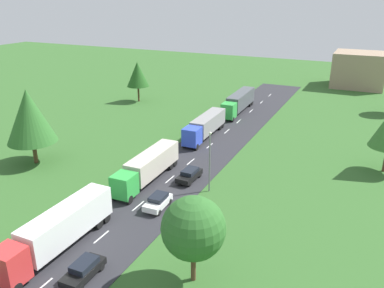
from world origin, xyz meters
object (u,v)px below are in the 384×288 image
truck_fourth (239,102)px  car_second (84,270)px  lamppost_second (210,159)px  car_third (158,201)px  truck_third (205,126)px  tree_birch (29,116)px  car_fourth (189,175)px  distant_building (359,70)px  truck_second (148,166)px  tree_pine (138,74)px  tree_maple (193,228)px  truck_lead (59,229)px

truck_fourth → car_second: (4.58, -53.58, -1.36)m
lamppost_second → car_third: bearing=-119.9°
truck_third → tree_birch: tree_birch is taller
car_fourth → distant_building: 70.28m
car_third → lamppost_second: (3.61, 6.29, 3.47)m
truck_second → car_third: bearing=-50.0°
truck_third → tree_birch: size_ratio=1.26×
car_third → distant_building: size_ratio=0.32×
car_second → tree_pine: (-27.69, 52.22, 5.25)m
truck_fourth → truck_third: bearing=-90.6°
lamppost_second → tree_birch: 26.14m
truck_second → tree_maple: tree_maple is taller
car_second → car_fourth: car_second is taller
tree_birch → truck_lead: bearing=-38.8°
car_third → tree_pine: (-27.53, 39.32, 5.25)m
truck_fourth → car_third: size_ratio=3.72×
car_second → tree_pine: bearing=117.9°
lamppost_second → car_second: bearing=-100.2°
car_fourth → truck_second: bearing=-153.3°
truck_lead → car_second: 5.37m
car_second → tree_maple: 10.22m
truck_lead → tree_birch: 23.32m
lamppost_second → tree_maple: (5.05, -15.39, 0.73)m
car_second → truck_third: bearing=97.4°
truck_second → car_third: truck_second is taller
truck_lead → car_third: size_ratio=3.30×
truck_lead → lamppost_second: bearing=64.4°
distant_building → truck_second: bearing=-106.0°
car_third → truck_fourth: bearing=96.2°
truck_second → tree_birch: (-17.69, -1.72, 4.88)m
car_fourth → distant_building: distant_building is taller
truck_fourth → car_third: bearing=-83.8°
truck_second → lamppost_second: lamppost_second is taller
car_second → truck_second: bearing=104.5°
truck_third → tree_pine: bearing=146.2°
car_second → tree_birch: 28.59m
tree_maple → tree_pine: tree_pine is taller
car_third → car_fourth: size_ratio=0.92×
truck_fourth → tree_pine: (-23.11, -1.36, 3.89)m
lamppost_second → distant_building: size_ratio=0.61×
car_third → car_fourth: bearing=88.7°
car_fourth → lamppost_second: 5.14m
car_fourth → distant_building: size_ratio=0.35×
lamppost_second → tree_maple: tree_maple is taller
car_fourth → distant_building: bearing=77.2°
lamppost_second → truck_third: bearing=115.0°
car_third → truck_lead: bearing=-113.0°
truck_third → lamppost_second: (8.22, -17.67, 2.27)m
truck_lead → truck_fourth: bearing=89.9°
truck_lead → tree_pine: bearing=114.8°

